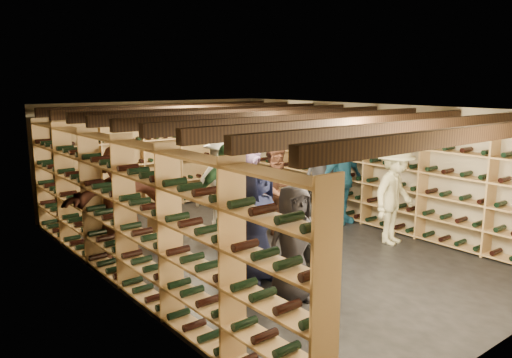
{
  "coord_description": "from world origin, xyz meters",
  "views": [
    {
      "loc": [
        -5.28,
        -6.27,
        2.82
      ],
      "look_at": [
        -0.12,
        0.2,
        1.21
      ],
      "focal_mm": 35.0,
      "sensor_mm": 36.0,
      "label": 1
    }
  ],
  "objects_px": {
    "person_8": "(278,192)",
    "person_10": "(225,194)",
    "person_1": "(314,234)",
    "person_5": "(120,203)",
    "person_12": "(322,175)",
    "person_11": "(248,186)",
    "person_6": "(257,223)",
    "crate_stack_left": "(165,231)",
    "crate_stack_right": "(240,215)",
    "person_4": "(342,179)",
    "crate_loose": "(288,213)",
    "person_3": "(395,195)",
    "person_9": "(222,184)",
    "person_0": "(293,244)"
  },
  "relations": [
    {
      "from": "person_1",
      "to": "person_5",
      "type": "bearing_deg",
      "value": 112.55
    },
    {
      "from": "crate_loose",
      "to": "person_10",
      "type": "relative_size",
      "value": 0.28
    },
    {
      "from": "person_9",
      "to": "crate_stack_right",
      "type": "bearing_deg",
      "value": 1.8
    },
    {
      "from": "crate_loose",
      "to": "person_9",
      "type": "xyz_separation_m",
      "value": [
        -1.68,
        0.0,
        0.86
      ]
    },
    {
      "from": "person_10",
      "to": "person_12",
      "type": "bearing_deg",
      "value": 10.7
    },
    {
      "from": "person_0",
      "to": "person_12",
      "type": "distance_m",
      "value": 4.21
    },
    {
      "from": "person_3",
      "to": "person_4",
      "type": "distance_m",
      "value": 1.5
    },
    {
      "from": "person_4",
      "to": "person_8",
      "type": "height_order",
      "value": "person_4"
    },
    {
      "from": "person_5",
      "to": "person_11",
      "type": "relative_size",
      "value": 0.98
    },
    {
      "from": "crate_stack_right",
      "to": "person_10",
      "type": "xyz_separation_m",
      "value": [
        -0.74,
        -0.57,
        0.63
      ]
    },
    {
      "from": "person_8",
      "to": "crate_stack_left",
      "type": "bearing_deg",
      "value": 147.04
    },
    {
      "from": "person_10",
      "to": "crate_stack_right",
      "type": "bearing_deg",
      "value": 45.4
    },
    {
      "from": "person_1",
      "to": "person_11",
      "type": "relative_size",
      "value": 0.8
    },
    {
      "from": "crate_loose",
      "to": "person_6",
      "type": "relative_size",
      "value": 0.29
    },
    {
      "from": "person_5",
      "to": "person_6",
      "type": "distance_m",
      "value": 2.34
    },
    {
      "from": "person_9",
      "to": "person_10",
      "type": "distance_m",
      "value": 0.65
    },
    {
      "from": "person_1",
      "to": "person_10",
      "type": "relative_size",
      "value": 0.86
    },
    {
      "from": "crate_stack_left",
      "to": "person_10",
      "type": "relative_size",
      "value": 0.31
    },
    {
      "from": "person_5",
      "to": "person_6",
      "type": "bearing_deg",
      "value": -39.73
    },
    {
      "from": "crate_stack_left",
      "to": "person_8",
      "type": "xyz_separation_m",
      "value": [
        1.8,
        -0.94,
        0.62
      ]
    },
    {
      "from": "person_11",
      "to": "person_4",
      "type": "bearing_deg",
      "value": -37.32
    },
    {
      "from": "crate_stack_left",
      "to": "person_1",
      "type": "distance_m",
      "value": 3.05
    },
    {
      "from": "crate_stack_right",
      "to": "crate_loose",
      "type": "height_order",
      "value": "crate_stack_right"
    },
    {
      "from": "person_1",
      "to": "person_6",
      "type": "xyz_separation_m",
      "value": [
        -0.46,
        0.68,
        0.08
      ]
    },
    {
      "from": "person_6",
      "to": "person_8",
      "type": "height_order",
      "value": "person_8"
    },
    {
      "from": "person_1",
      "to": "person_12",
      "type": "bearing_deg",
      "value": 33.96
    },
    {
      "from": "person_5",
      "to": "person_4",
      "type": "bearing_deg",
      "value": 10.68
    },
    {
      "from": "person_1",
      "to": "person_8",
      "type": "height_order",
      "value": "person_8"
    },
    {
      "from": "person_1",
      "to": "person_12",
      "type": "height_order",
      "value": "person_12"
    },
    {
      "from": "person_10",
      "to": "person_11",
      "type": "distance_m",
      "value": 0.55
    },
    {
      "from": "person_8",
      "to": "person_1",
      "type": "bearing_deg",
      "value": -123.5
    },
    {
      "from": "crate_loose",
      "to": "crate_stack_right",
      "type": "bearing_deg",
      "value": 179.35
    },
    {
      "from": "person_1",
      "to": "person_4",
      "type": "relative_size",
      "value": 0.85
    },
    {
      "from": "person_5",
      "to": "person_8",
      "type": "xyz_separation_m",
      "value": [
        2.68,
        -0.73,
        -0.06
      ]
    },
    {
      "from": "person_0",
      "to": "person_1",
      "type": "xyz_separation_m",
      "value": [
        0.53,
        0.16,
        -0.01
      ]
    },
    {
      "from": "person_8",
      "to": "person_10",
      "type": "relative_size",
      "value": 0.98
    },
    {
      "from": "person_4",
      "to": "person_8",
      "type": "bearing_deg",
      "value": -178.93
    },
    {
      "from": "crate_stack_right",
      "to": "person_11",
      "type": "distance_m",
      "value": 0.89
    },
    {
      "from": "person_1",
      "to": "person_5",
      "type": "relative_size",
      "value": 0.82
    },
    {
      "from": "person_1",
      "to": "person_12",
      "type": "xyz_separation_m",
      "value": [
        2.74,
        2.5,
        0.14
      ]
    },
    {
      "from": "person_4",
      "to": "person_5",
      "type": "height_order",
      "value": "person_5"
    },
    {
      "from": "person_1",
      "to": "person_11",
      "type": "distance_m",
      "value": 2.53
    },
    {
      "from": "crate_stack_right",
      "to": "person_5",
      "type": "height_order",
      "value": "person_5"
    },
    {
      "from": "person_0",
      "to": "person_8",
      "type": "bearing_deg",
      "value": 63.1
    },
    {
      "from": "person_10",
      "to": "person_11",
      "type": "bearing_deg",
      "value": 13.34
    },
    {
      "from": "person_1",
      "to": "person_11",
      "type": "xyz_separation_m",
      "value": [
        0.72,
        2.41,
        0.19
      ]
    },
    {
      "from": "crate_loose",
      "to": "person_8",
      "type": "distance_m",
      "value": 1.66
    },
    {
      "from": "person_3",
      "to": "person_9",
      "type": "height_order",
      "value": "person_9"
    },
    {
      "from": "crate_stack_right",
      "to": "person_4",
      "type": "bearing_deg",
      "value": -28.39
    },
    {
      "from": "crate_stack_left",
      "to": "person_6",
      "type": "height_order",
      "value": "person_6"
    }
  ]
}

